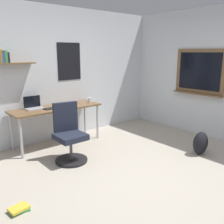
{
  "coord_description": "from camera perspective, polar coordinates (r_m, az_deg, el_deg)",
  "views": [
    {
      "loc": [
        -2.37,
        -2.09,
        1.74
      ],
      "look_at": [
        0.01,
        0.73,
        0.85
      ],
      "focal_mm": 40.05,
      "sensor_mm": 36.0,
      "label": 1
    }
  ],
  "objects": [
    {
      "name": "laptop",
      "position": [
        4.76,
        -17.47,
        1.37
      ],
      "size": [
        0.31,
        0.21,
        0.23
      ],
      "color": "#ADAFB5",
      "rests_on": "desk"
    },
    {
      "name": "backpack",
      "position": [
        4.62,
        19.54,
        -6.69
      ],
      "size": [
        0.32,
        0.22,
        0.4
      ],
      "primitive_type": "ellipsoid",
      "color": "black",
      "rests_on": "ground"
    },
    {
      "name": "coffee_mug",
      "position": [
        5.16,
        -5.13,
        2.75
      ],
      "size": [
        0.08,
        0.08,
        0.09
      ],
      "primitive_type": "cylinder",
      "color": "silver",
      "rests_on": "desk"
    },
    {
      "name": "ground_plane",
      "position": [
        3.61,
        7.58,
        -15.42
      ],
      "size": [
        5.2,
        5.2,
        0.0
      ],
      "primitive_type": "plane",
      "color": "#ADA393",
      "rests_on": "ground"
    },
    {
      "name": "office_chair",
      "position": [
        4.11,
        -9.76,
        -5.55
      ],
      "size": [
        0.52,
        0.53,
        0.95
      ],
      "color": "black",
      "rests_on": "ground"
    },
    {
      "name": "wall_back",
      "position": [
        5.14,
        -12.8,
        8.35
      ],
      "size": [
        5.0,
        0.3,
        2.6
      ],
      "color": "silver",
      "rests_on": "ground"
    },
    {
      "name": "keyboard",
      "position": [
        4.7,
        -13.09,
        0.94
      ],
      "size": [
        0.37,
        0.13,
        0.02
      ],
      "primitive_type": "cube",
      "color": "black",
      "rests_on": "desk"
    },
    {
      "name": "computer_mouse",
      "position": [
        4.83,
        -10.15,
        1.5
      ],
      "size": [
        0.1,
        0.06,
        0.03
      ],
      "primitive_type": "ellipsoid",
      "color": "#262628",
      "rests_on": "desk"
    },
    {
      "name": "book_stack_on_floor",
      "position": [
        3.18,
        -20.43,
        -20.03
      ],
      "size": [
        0.23,
        0.19,
        0.06
      ],
      "color": "#3D934C",
      "rests_on": "ground"
    },
    {
      "name": "desk",
      "position": [
        4.82,
        -12.54,
        0.3
      ],
      "size": [
        1.7,
        0.58,
        0.73
      ],
      "color": "brown",
      "rests_on": "ground"
    }
  ]
}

